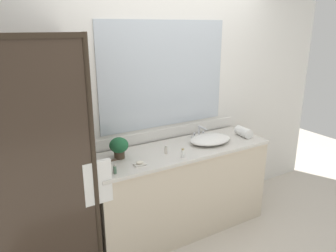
{
  "coord_description": "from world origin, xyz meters",
  "views": [
    {
      "loc": [
        -1.59,
        -2.43,
        2.04
      ],
      "look_at": [
        -0.15,
        0.0,
        1.15
      ],
      "focal_mm": 34.28,
      "sensor_mm": 36.0,
      "label": 1
    }
  ],
  "objects_px": {
    "potted_plant": "(119,146)",
    "rolled_towel_near_edge": "(243,132)",
    "soap_dish": "(140,164)",
    "amenity_bottle_conditioner": "(166,150)",
    "faucet": "(200,133)",
    "amenity_bottle_lotion": "(115,169)",
    "sink_basin": "(210,139)",
    "amenity_bottle_shampoo": "(183,153)"
  },
  "relations": [
    {
      "from": "potted_plant",
      "to": "rolled_towel_near_edge",
      "type": "bearing_deg",
      "value": -5.4
    },
    {
      "from": "soap_dish",
      "to": "amenity_bottle_conditioner",
      "type": "relative_size",
      "value": 1.26
    },
    {
      "from": "faucet",
      "to": "amenity_bottle_lotion",
      "type": "xyz_separation_m",
      "value": [
        -1.1,
        -0.36,
        -0.01
      ]
    },
    {
      "from": "sink_basin",
      "to": "rolled_towel_near_edge",
      "type": "height_order",
      "value": "rolled_towel_near_edge"
    },
    {
      "from": "faucet",
      "to": "amenity_bottle_conditioner",
      "type": "bearing_deg",
      "value": -158.79
    },
    {
      "from": "potted_plant",
      "to": "soap_dish",
      "type": "distance_m",
      "value": 0.27
    },
    {
      "from": "soap_dish",
      "to": "amenity_bottle_conditioner",
      "type": "distance_m",
      "value": 0.34
    },
    {
      "from": "faucet",
      "to": "rolled_towel_near_edge",
      "type": "bearing_deg",
      "value": -26.34
    },
    {
      "from": "faucet",
      "to": "amenity_bottle_lotion",
      "type": "relative_size",
      "value": 2.17
    },
    {
      "from": "rolled_towel_near_edge",
      "to": "sink_basin",
      "type": "bearing_deg",
      "value": 176.01
    },
    {
      "from": "faucet",
      "to": "amenity_bottle_conditioner",
      "type": "relative_size",
      "value": 2.13
    },
    {
      "from": "faucet",
      "to": "potted_plant",
      "type": "xyz_separation_m",
      "value": [
        -0.94,
        -0.08,
        0.07
      ]
    },
    {
      "from": "potted_plant",
      "to": "rolled_towel_near_edge",
      "type": "relative_size",
      "value": 1.0
    },
    {
      "from": "potted_plant",
      "to": "amenity_bottle_shampoo",
      "type": "bearing_deg",
      "value": -29.06
    },
    {
      "from": "amenity_bottle_shampoo",
      "to": "faucet",
      "type": "bearing_deg",
      "value": 38.62
    },
    {
      "from": "sink_basin",
      "to": "potted_plant",
      "type": "relative_size",
      "value": 2.31
    },
    {
      "from": "amenity_bottle_lotion",
      "to": "amenity_bottle_shampoo",
      "type": "relative_size",
      "value": 0.94
    },
    {
      "from": "amenity_bottle_lotion",
      "to": "amenity_bottle_shampoo",
      "type": "height_order",
      "value": "amenity_bottle_shampoo"
    },
    {
      "from": "amenity_bottle_lotion",
      "to": "amenity_bottle_conditioner",
      "type": "distance_m",
      "value": 0.58
    },
    {
      "from": "sink_basin",
      "to": "amenity_bottle_lotion",
      "type": "relative_size",
      "value": 5.68
    },
    {
      "from": "amenity_bottle_lotion",
      "to": "rolled_towel_near_edge",
      "type": "height_order",
      "value": "rolled_towel_near_edge"
    },
    {
      "from": "potted_plant",
      "to": "soap_dish",
      "type": "height_order",
      "value": "potted_plant"
    },
    {
      "from": "potted_plant",
      "to": "amenity_bottle_lotion",
      "type": "height_order",
      "value": "potted_plant"
    },
    {
      "from": "potted_plant",
      "to": "soap_dish",
      "type": "bearing_deg",
      "value": -68.84
    },
    {
      "from": "soap_dish",
      "to": "amenity_bottle_lotion",
      "type": "relative_size",
      "value": 1.27
    },
    {
      "from": "amenity_bottle_shampoo",
      "to": "rolled_towel_near_edge",
      "type": "distance_m",
      "value": 0.89
    },
    {
      "from": "potted_plant",
      "to": "amenity_bottle_conditioner",
      "type": "xyz_separation_m",
      "value": [
        0.41,
        -0.13,
        -0.07
      ]
    },
    {
      "from": "sink_basin",
      "to": "soap_dish",
      "type": "height_order",
      "value": "sink_basin"
    },
    {
      "from": "potted_plant",
      "to": "amenity_bottle_conditioner",
      "type": "distance_m",
      "value": 0.43
    },
    {
      "from": "soap_dish",
      "to": "sink_basin",
      "type": "bearing_deg",
      "value": 8.79
    },
    {
      "from": "amenity_bottle_conditioner",
      "to": "soap_dish",
      "type": "bearing_deg",
      "value": -161.74
    },
    {
      "from": "soap_dish",
      "to": "amenity_bottle_lotion",
      "type": "xyz_separation_m",
      "value": [
        -0.24,
        -0.04,
        0.02
      ]
    },
    {
      "from": "potted_plant",
      "to": "amenity_bottle_lotion",
      "type": "distance_m",
      "value": 0.32
    },
    {
      "from": "sink_basin",
      "to": "amenity_bottle_lotion",
      "type": "bearing_deg",
      "value": -170.94
    },
    {
      "from": "amenity_bottle_shampoo",
      "to": "potted_plant",
      "type": "bearing_deg",
      "value": 150.94
    },
    {
      "from": "rolled_towel_near_edge",
      "to": "amenity_bottle_lotion",
      "type": "bearing_deg",
      "value": -174.56
    },
    {
      "from": "amenity_bottle_lotion",
      "to": "amenity_bottle_conditioner",
      "type": "xyz_separation_m",
      "value": [
        0.56,
        0.15,
        0.0
      ]
    },
    {
      "from": "soap_dish",
      "to": "amenity_bottle_lotion",
      "type": "height_order",
      "value": "amenity_bottle_lotion"
    },
    {
      "from": "sink_basin",
      "to": "soap_dish",
      "type": "distance_m",
      "value": 0.87
    },
    {
      "from": "potted_plant",
      "to": "amenity_bottle_lotion",
      "type": "bearing_deg",
      "value": -118.9
    },
    {
      "from": "rolled_towel_near_edge",
      "to": "amenity_bottle_shampoo",
      "type": "bearing_deg",
      "value": -170.46
    },
    {
      "from": "faucet",
      "to": "potted_plant",
      "type": "relative_size",
      "value": 0.88
    }
  ]
}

